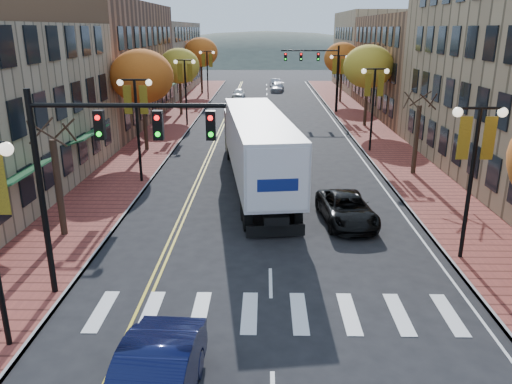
{
  "coord_description": "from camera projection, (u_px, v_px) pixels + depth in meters",
  "views": [
    {
      "loc": [
        -0.24,
        -12.03,
        8.72
      ],
      "look_at": [
        -0.59,
        7.77,
        2.2
      ],
      "focal_mm": 35.0,
      "sensor_mm": 36.0,
      "label": 1
    }
  ],
  "objects": [
    {
      "name": "ground",
      "position": [
        272.0,
        351.0,
        14.15
      ],
      "size": [
        200.0,
        200.0,
        0.0
      ],
      "primitive_type": "plane",
      "color": "black",
      "rests_on": "ground"
    },
    {
      "name": "sidewalk_left",
      "position": [
        168.0,
        129.0,
        45.15
      ],
      "size": [
        4.0,
        85.0,
        0.15
      ],
      "primitive_type": "cube",
      "color": "brown",
      "rests_on": "ground"
    },
    {
      "name": "sidewalk_right",
      "position": [
        367.0,
        129.0,
        44.84
      ],
      "size": [
        4.0,
        85.0,
        0.15
      ],
      "primitive_type": "cube",
      "color": "brown",
      "rests_on": "ground"
    },
    {
      "name": "building_left_mid",
      "position": [
        87.0,
        64.0,
        46.91
      ],
      "size": [
        12.0,
        24.0,
        11.0
      ],
      "primitive_type": "cube",
      "color": "brown",
      "rests_on": "ground"
    },
    {
      "name": "building_left_far",
      "position": [
        148.0,
        58.0,
        70.89
      ],
      "size": [
        12.0,
        26.0,
        9.5
      ],
      "primitive_type": "cube",
      "color": "#9E8966",
      "rests_on": "ground"
    },
    {
      "name": "building_right_mid",
      "position": [
        444.0,
        66.0,
        52.16
      ],
      "size": [
        15.0,
        24.0,
        10.0
      ],
      "primitive_type": "cube",
      "color": "brown",
      "rests_on": "ground"
    },
    {
      "name": "building_right_far",
      "position": [
        393.0,
        51.0,
        72.9
      ],
      "size": [
        15.0,
        20.0,
        11.0
      ],
      "primitive_type": "cube",
      "color": "#9E8966",
      "rests_on": "ground"
    },
    {
      "name": "tree_left_a",
      "position": [
        59.0,
        188.0,
        21.2
      ],
      "size": [
        0.28,
        0.28,
        4.2
      ],
      "color": "#382619",
      "rests_on": "sidewalk_left"
    },
    {
      "name": "tree_left_b",
      "position": [
        142.0,
        77.0,
        35.4
      ],
      "size": [
        4.48,
        4.48,
        7.21
      ],
      "color": "#382619",
      "rests_on": "sidewalk_left"
    },
    {
      "name": "tree_left_c",
      "position": [
        179.0,
        66.0,
        50.71
      ],
      "size": [
        4.16,
        4.16,
        6.69
      ],
      "color": "#382619",
      "rests_on": "sidewalk_left"
    },
    {
      "name": "tree_left_d",
      "position": [
        201.0,
        52.0,
        67.64
      ],
      "size": [
        4.61,
        4.61,
        7.42
      ],
      "color": "#382619",
      "rests_on": "sidewalk_left"
    },
    {
      "name": "tree_right_b",
      "position": [
        416.0,
        140.0,
        30.39
      ],
      "size": [
        0.28,
        0.28,
        4.2
      ],
      "color": "#382619",
      "rests_on": "sidewalk_right"
    },
    {
      "name": "tree_right_c",
      "position": [
        368.0,
        67.0,
        44.58
      ],
      "size": [
        4.48,
        4.48,
        7.21
      ],
      "color": "#382619",
      "rests_on": "sidewalk_right"
    },
    {
      "name": "tree_right_d",
      "position": [
        342.0,
        58.0,
        59.83
      ],
      "size": [
        4.35,
        4.35,
        7.0
      ],
      "color": "#382619",
      "rests_on": "sidewalk_right"
    },
    {
      "name": "lamp_left_b",
      "position": [
        136.0,
        111.0,
        28.13
      ],
      "size": [
        1.96,
        0.36,
        6.05
      ],
      "color": "black",
      "rests_on": "ground"
    },
    {
      "name": "lamp_left_c",
      "position": [
        185.0,
        79.0,
        45.23
      ],
      "size": [
        1.96,
        0.36,
        6.05
      ],
      "color": "black",
      "rests_on": "ground"
    },
    {
      "name": "lamp_left_d",
      "position": [
        207.0,
        65.0,
        62.32
      ],
      "size": [
        1.96,
        0.36,
        6.05
      ],
      "color": "black",
      "rests_on": "ground"
    },
    {
      "name": "lamp_right_a",
      "position": [
        474.0,
        154.0,
        18.38
      ],
      "size": [
        1.96,
        0.36,
        6.05
      ],
      "color": "black",
      "rests_on": "ground"
    },
    {
      "name": "lamp_right_b",
      "position": [
        374.0,
        94.0,
        35.47
      ],
      "size": [
        1.96,
        0.36,
        6.05
      ],
      "color": "black",
      "rests_on": "ground"
    },
    {
      "name": "lamp_right_c",
      "position": [
        338.0,
        72.0,
        52.57
      ],
      "size": [
        1.96,
        0.36,
        6.05
      ],
      "color": "black",
      "rests_on": "ground"
    },
    {
      "name": "traffic_mast_near",
      "position": [
        97.0,
        156.0,
        15.55
      ],
      "size": [
        6.1,
        0.35,
        7.0
      ],
      "color": "black",
      "rests_on": "ground"
    },
    {
      "name": "traffic_mast_far",
      "position": [
        320.0,
        66.0,
        52.4
      ],
      "size": [
        6.1,
        0.34,
        7.0
      ],
      "color": "black",
      "rests_on": "ground"
    },
    {
      "name": "semi_truck",
      "position": [
        255.0,
        142.0,
        28.48
      ],
      "size": [
        4.91,
        17.37,
        4.29
      ],
      "rotation": [
        0.0,
        0.0,
        0.13
      ],
      "color": "black",
      "rests_on": "ground"
    },
    {
      "name": "black_suv",
      "position": [
        347.0,
        209.0,
        23.33
      ],
      "size": [
        2.65,
        5.01,
        1.34
      ],
      "primitive_type": "imported",
      "rotation": [
        0.0,
        0.0,
        0.09
      ],
      "color": "black",
      "rests_on": "ground"
    },
    {
      "name": "car_far_white",
      "position": [
        238.0,
        93.0,
        64.72
      ],
      "size": [
        1.66,
        3.88,
        1.3
      ],
      "primitive_type": "imported",
      "rotation": [
        0.0,
        0.0,
        -0.03
      ],
      "color": "white",
      "rests_on": "ground"
    },
    {
      "name": "car_far_silver",
      "position": [
        277.0,
        87.0,
        71.77
      ],
      "size": [
        2.19,
        4.29,
        1.19
      ],
      "primitive_type": "imported",
      "rotation": [
        0.0,
        0.0,
        -0.13
      ],
      "color": "#9A9AA1",
      "rests_on": "ground"
    },
    {
      "name": "car_far_oncoming",
      "position": [
        275.0,
        83.0,
        77.05
      ],
      "size": [
        1.77,
        4.17,
        1.34
      ],
      "primitive_type": "imported",
      "rotation": [
        0.0,
        0.0,
        3.23
      ],
      "color": "#9FA0A7",
      "rests_on": "ground"
    }
  ]
}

